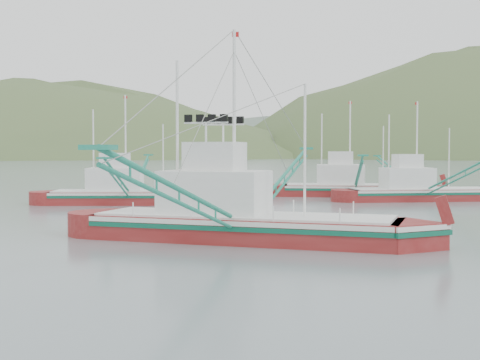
# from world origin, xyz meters

# --- Properties ---
(ground) EXTENTS (1200.00, 1200.00, 0.00)m
(ground) POSITION_xyz_m (0.00, 0.00, 0.00)
(ground) COLOR slate
(ground) RESTS_ON ground
(main_boat) EXTENTS (17.70, 30.67, 12.56)m
(main_boat) POSITION_xyz_m (0.48, 2.14, 2.24)
(main_boat) COLOR maroon
(main_boat) RESTS_ON ground
(bg_boat_far) EXTENTS (15.13, 27.42, 11.10)m
(bg_boat_far) POSITION_xyz_m (8.38, 38.46, 1.52)
(bg_boat_far) COLOR maroon
(bg_boat_far) RESTS_ON ground
(bg_boat_right) EXTENTS (14.85, 25.54, 10.53)m
(bg_boat_right) POSITION_xyz_m (14.69, 32.89, 1.93)
(bg_boat_right) COLOR maroon
(bg_boat_right) RESTS_ON ground
(bg_boat_left) EXTENTS (15.20, 26.69, 10.86)m
(bg_boat_left) POSITION_xyz_m (-12.64, 25.51, 1.69)
(bg_boat_left) COLOR maroon
(bg_boat_left) RESTS_ON ground
(headland_left) EXTENTS (448.00, 308.00, 210.00)m
(headland_left) POSITION_xyz_m (-180.00, 360.00, 0.00)
(headland_left) COLOR #485D30
(headland_left) RESTS_ON ground
(ridge_distant) EXTENTS (960.00, 400.00, 240.00)m
(ridge_distant) POSITION_xyz_m (30.00, 560.00, 0.00)
(ridge_distant) COLOR slate
(ridge_distant) RESTS_ON ground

